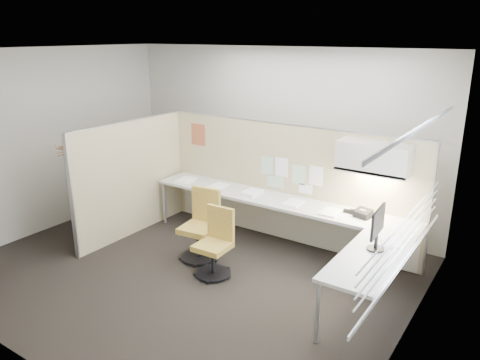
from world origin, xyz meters
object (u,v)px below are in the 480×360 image
Objects in this scene: desk at (292,216)px; monitor at (378,226)px; chair_left at (201,227)px; chair_right at (215,245)px; phone at (363,213)px.

desk is 8.33× the size of monitor.
chair_left is at bearing -144.17° from desk.
desk is 4.59× the size of chair_right.
desk is 4.16× the size of chair_left.
chair_right is 3.58× the size of phone.
monitor reaches higher than chair_right.
chair_left is 0.52m from chair_right.
chair_right reaches higher than desk.
monitor is 0.98m from phone.
monitor is at bearing -49.61° from phone.
chair_right is at bearing -38.44° from chair_left.
desk is at bearing 57.90° from chair_right.
phone is at bearing 10.57° from desk.
phone is at bearing 17.95° from chair_left.
chair_right is 2.06m from monitor.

